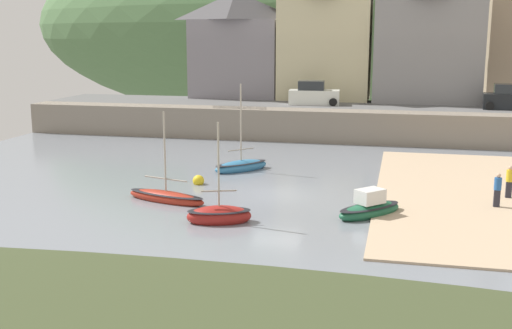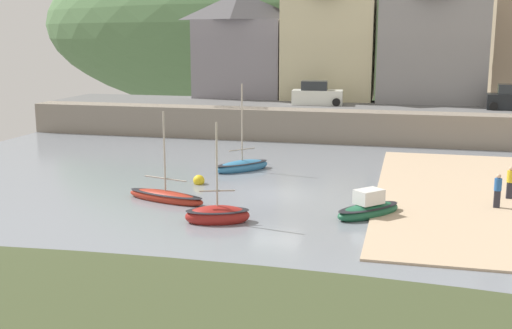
% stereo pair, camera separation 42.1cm
% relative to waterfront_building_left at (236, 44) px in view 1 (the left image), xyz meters
% --- Properties ---
extents(ground, '(48.00, 41.00, 0.61)m').
position_rel_waterfront_building_left_xyz_m(ground, '(10.20, -34.76, -7.04)').
color(ground, gray).
extents(quay_seawall, '(48.00, 9.40, 2.40)m').
position_rel_waterfront_building_left_xyz_m(quay_seawall, '(8.80, -7.70, -5.85)').
color(quay_seawall, gray).
rests_on(quay_seawall, ground).
extents(hillside_backdrop, '(80.00, 44.00, 26.77)m').
position_rel_waterfront_building_left_xyz_m(hillside_backdrop, '(4.19, 30.00, 2.16)').
color(hillside_backdrop, '#52784A').
rests_on(hillside_backdrop, ground).
extents(waterfront_building_left, '(8.27, 4.37, 9.41)m').
position_rel_waterfront_building_left_xyz_m(waterfront_building_left, '(0.00, 0.00, 0.00)').
color(waterfront_building_left, gray).
rests_on(waterfront_building_left, ground).
extents(waterfront_building_centre, '(8.17, 4.90, 11.30)m').
position_rel_waterfront_building_left_xyz_m(waterfront_building_centre, '(8.08, -0.00, 0.94)').
color(waterfront_building_centre, beige).
rests_on(waterfront_building_centre, ground).
extents(waterfront_building_right, '(9.08, 5.82, 10.77)m').
position_rel_waterfront_building_left_xyz_m(waterfront_building_right, '(16.79, -0.00, 0.65)').
color(waterfront_building_right, gray).
rests_on(waterfront_building_right, ground).
extents(rowboat_small_beached, '(3.28, 3.41, 1.42)m').
position_rel_waterfront_building_left_xyz_m(rowboat_small_beached, '(13.69, -28.20, -6.86)').
color(rowboat_small_beached, '#1D5A3C').
rests_on(rowboat_small_beached, ground).
extents(sailboat_blue_trim, '(3.31, 3.52, 5.42)m').
position_rel_waterfront_building_left_xyz_m(sailboat_blue_trim, '(5.58, -20.05, -6.93)').
color(sailboat_blue_trim, teal).
rests_on(sailboat_blue_trim, ground).
extents(sailboat_tall_mast, '(4.56, 2.21, 4.61)m').
position_rel_waterfront_building_left_xyz_m(sailboat_tall_mast, '(3.77, -27.89, -6.97)').
color(sailboat_tall_mast, '#A52A1A').
rests_on(sailboat_tall_mast, ground).
extents(dinghy_open_wooden, '(3.11, 2.14, 4.64)m').
position_rel_waterfront_building_left_xyz_m(dinghy_open_wooden, '(7.31, -30.70, -6.90)').
color(dinghy_open_wooden, maroon).
rests_on(dinghy_open_wooden, ground).
extents(parked_car_near_slipway, '(4.22, 2.03, 1.95)m').
position_rel_waterfront_building_left_xyz_m(parked_car_near_slipway, '(7.77, -4.50, -4.00)').
color(parked_car_near_slipway, white).
rests_on(parked_car_near_slipway, ground).
extents(parked_car_by_wall, '(4.22, 2.01, 1.95)m').
position_rel_waterfront_building_left_xyz_m(parked_car_by_wall, '(23.02, -4.50, -4.00)').
color(parked_car_by_wall, black).
rests_on(parked_car_by_wall, ground).
extents(person_on_slipway, '(0.34, 0.34, 1.62)m').
position_rel_waterfront_building_left_xyz_m(person_on_slipway, '(19.47, -25.63, -6.22)').
color(person_on_slipway, '#282833').
rests_on(person_on_slipway, ground).
extents(person_near_water, '(0.34, 0.34, 1.62)m').
position_rel_waterfront_building_left_xyz_m(person_near_water, '(20.28, -23.69, -6.22)').
color(person_near_water, '#282833').
rests_on(person_near_water, ground).
extents(mooring_buoy, '(0.64, 0.64, 0.64)m').
position_rel_waterfront_building_left_xyz_m(mooring_buoy, '(4.18, -24.02, -7.02)').
color(mooring_buoy, yellow).
rests_on(mooring_buoy, ground).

